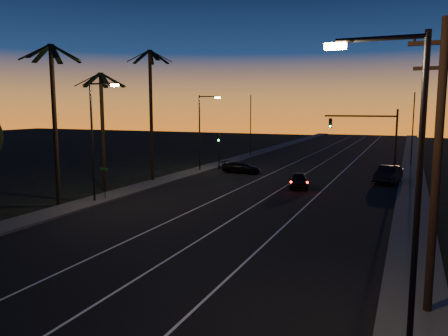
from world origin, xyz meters
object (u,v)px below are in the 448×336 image
at_px(signal_mast, 371,131).
at_px(right_car, 388,174).
at_px(utility_pole, 437,163).
at_px(lead_car, 298,180).
at_px(cross_car, 241,167).

bearing_deg(signal_mast, right_car, -47.67).
xyz_separation_m(utility_pole, signal_mast, (-4.46, 29.99, -0.53)).
height_order(utility_pole, signal_mast, utility_pole).
bearing_deg(signal_mast, lead_car, -124.47).
bearing_deg(lead_car, signal_mast, 55.53).
bearing_deg(lead_car, right_car, 38.69).
xyz_separation_m(utility_pole, right_car, (-2.60, 27.95, -4.49)).
xyz_separation_m(utility_pole, cross_car, (-17.77, 28.43, -4.67)).
bearing_deg(cross_car, lead_car, -38.53).
xyz_separation_m(lead_car, right_car, (7.26, 5.81, 0.13)).
relative_size(signal_mast, cross_car, 1.60).
height_order(signal_mast, lead_car, signal_mast).
bearing_deg(utility_pole, lead_car, 114.02).
bearing_deg(signal_mast, cross_car, -173.28).
relative_size(right_car, cross_car, 1.16).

